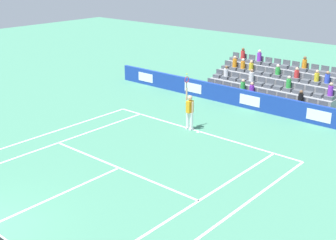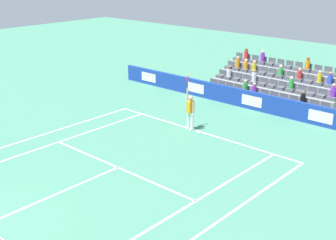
{
  "view_description": "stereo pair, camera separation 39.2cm",
  "coord_description": "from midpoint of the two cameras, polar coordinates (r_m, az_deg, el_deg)",
  "views": [
    {
      "loc": [
        -12.5,
        4.98,
        8.09
      ],
      "look_at": [
        0.3,
        -9.83,
        1.1
      ],
      "focal_mm": 48.19,
      "sensor_mm": 36.0,
      "label": 1
    },
    {
      "loc": [
        -12.8,
        4.72,
        8.09
      ],
      "look_at": [
        0.3,
        -9.83,
        1.1
      ],
      "focal_mm": 48.19,
      "sensor_mm": 36.0,
      "label": 2
    }
  ],
  "objects": [
    {
      "name": "line_baseline",
      "position": [
        22.48,
        3.51,
        -1.46
      ],
      "size": [
        10.97,
        0.1,
        0.01
      ],
      "primitive_type": "cube",
      "color": "white",
      "rests_on": "ground"
    },
    {
      "name": "line_service",
      "position": [
        18.76,
        -6.82,
        -6.03
      ],
      "size": [
        8.23,
        0.1,
        0.01
      ],
      "primitive_type": "cube",
      "color": "white",
      "rests_on": "ground"
    },
    {
      "name": "line_centre_service",
      "position": [
        17.03,
        -14.85,
        -9.41
      ],
      "size": [
        0.1,
        6.4,
        0.01
      ],
      "primitive_type": "cube",
      "color": "white",
      "rests_on": "ground"
    },
    {
      "name": "line_singles_sideline_left",
      "position": [
        21.51,
        -15.18,
        -3.15
      ],
      "size": [
        0.1,
        11.89,
        0.01
      ],
      "primitive_type": "cube",
      "color": "white",
      "rests_on": "ground"
    },
    {
      "name": "line_singles_sideline_right",
      "position": [
        15.96,
        2.2,
        -10.8
      ],
      "size": [
        0.1,
        11.89,
        0.01
      ],
      "primitive_type": "cube",
      "color": "white",
      "rests_on": "ground"
    },
    {
      "name": "line_doubles_sideline_left",
      "position": [
        22.6,
        -17.16,
        -2.23
      ],
      "size": [
        0.1,
        11.89,
        0.01
      ],
      "primitive_type": "cube",
      "color": "white",
      "rests_on": "ground"
    },
    {
      "name": "line_doubles_sideline_right",
      "position": [
        15.27,
        6.31,
        -12.45
      ],
      "size": [
        0.1,
        11.89,
        0.01
      ],
      "primitive_type": "cube",
      "color": "white",
      "rests_on": "ground"
    },
    {
      "name": "line_centre_mark",
      "position": [
        22.41,
        3.35,
        -1.53
      ],
      "size": [
        0.1,
        0.2,
        0.01
      ],
      "primitive_type": "cube",
      "color": "white",
      "rests_on": "ground"
    },
    {
      "name": "sponsor_barrier",
      "position": [
        26.11,
        9.98,
        2.5
      ],
      "size": [
        20.41,
        0.22,
        1.04
      ],
      "color": "#193899",
      "rests_on": "ground"
    },
    {
      "name": "tennis_player",
      "position": [
        22.45,
        2.25,
        1.21
      ],
      "size": [
        0.53,
        0.37,
        2.85
      ],
      "color": "white",
      "rests_on": "ground"
    },
    {
      "name": "stadium_stand",
      "position": [
        28.54,
        13.08,
        4.11
      ],
      "size": [
        8.06,
        3.8,
        2.61
      ],
      "color": "gray",
      "rests_on": "ground"
    }
  ]
}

